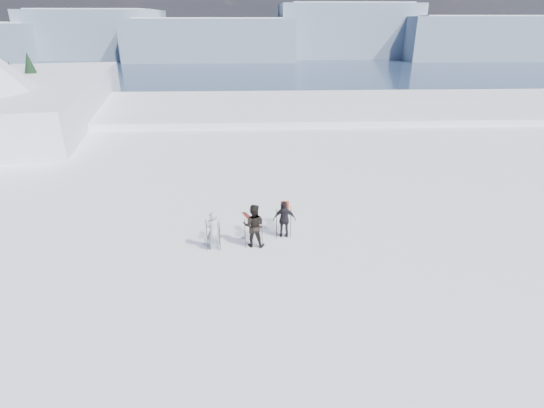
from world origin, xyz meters
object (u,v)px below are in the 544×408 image
Objects in this scene: skier_pack at (285,219)px; skier_dark at (254,226)px; skis_loose at (251,220)px; skier_grey at (214,231)px.

skier_dark is at bearing 33.05° from skier_pack.
skier_grey is at bearing -119.32° from skis_loose.
skis_loose is (-1.32, 1.58, -0.75)m from skier_pack.
skier_pack is at bearing -142.62° from skier_dark.
skier_dark is 1.38m from skier_pack.
skier_grey is 2.85m from skier_pack.
skis_loose is at bearing -78.13° from skier_dark.
skier_dark is at bearing 179.49° from skier_grey.
skier_grey is 2.93m from skis_loose.
skier_dark is 2.38m from skis_loose.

